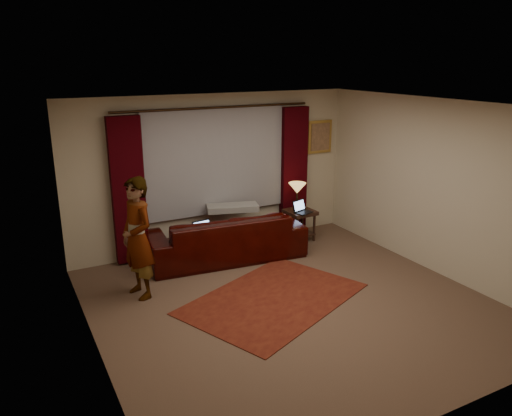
# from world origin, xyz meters

# --- Properties ---
(floor) EXTENTS (5.00, 5.00, 0.01)m
(floor) POSITION_xyz_m (0.00, 0.00, -0.01)
(floor) COLOR brown
(floor) RESTS_ON ground
(ceiling) EXTENTS (5.00, 5.00, 0.02)m
(ceiling) POSITION_xyz_m (0.00, 0.00, 2.60)
(ceiling) COLOR silver
(ceiling) RESTS_ON ground
(wall_back) EXTENTS (5.00, 0.02, 2.60)m
(wall_back) POSITION_xyz_m (0.00, 2.50, 1.30)
(wall_back) COLOR beige
(wall_back) RESTS_ON ground
(wall_front) EXTENTS (5.00, 0.02, 2.60)m
(wall_front) POSITION_xyz_m (0.00, -2.50, 1.30)
(wall_front) COLOR beige
(wall_front) RESTS_ON ground
(wall_left) EXTENTS (0.02, 5.00, 2.60)m
(wall_left) POSITION_xyz_m (-2.50, 0.00, 1.30)
(wall_left) COLOR beige
(wall_left) RESTS_ON ground
(wall_right) EXTENTS (0.02, 5.00, 2.60)m
(wall_right) POSITION_xyz_m (2.50, 0.00, 1.30)
(wall_right) COLOR beige
(wall_right) RESTS_ON ground
(sheer_curtain) EXTENTS (2.50, 0.05, 1.80)m
(sheer_curtain) POSITION_xyz_m (0.00, 2.44, 1.50)
(sheer_curtain) COLOR #929299
(sheer_curtain) RESTS_ON wall_back
(drape_left) EXTENTS (0.50, 0.14, 2.30)m
(drape_left) POSITION_xyz_m (-1.50, 2.39, 1.18)
(drape_left) COLOR black
(drape_left) RESTS_ON floor
(drape_right) EXTENTS (0.50, 0.14, 2.30)m
(drape_right) POSITION_xyz_m (1.50, 2.39, 1.18)
(drape_right) COLOR black
(drape_right) RESTS_ON floor
(curtain_rod) EXTENTS (0.04, 0.04, 3.40)m
(curtain_rod) POSITION_xyz_m (0.00, 2.39, 2.38)
(curtain_rod) COLOR black
(curtain_rod) RESTS_ON wall_back
(picture_frame) EXTENTS (0.50, 0.04, 0.60)m
(picture_frame) POSITION_xyz_m (2.10, 2.47, 1.75)
(picture_frame) COLOR gold
(picture_frame) RESTS_ON wall_back
(sofa) EXTENTS (2.62, 1.34, 1.02)m
(sofa) POSITION_xyz_m (-0.11, 1.86, 0.51)
(sofa) COLOR black
(sofa) RESTS_ON floor
(throw_blanket) EXTENTS (0.91, 0.57, 0.10)m
(throw_blanket) POSITION_xyz_m (0.15, 2.14, 1.02)
(throw_blanket) COLOR gray
(throw_blanket) RESTS_ON sofa
(clothing_pile) EXTENTS (0.53, 0.44, 0.20)m
(clothing_pile) POSITION_xyz_m (0.67, 1.61, 0.61)
(clothing_pile) COLOR brown
(clothing_pile) RESTS_ON sofa
(laptop_sofa) EXTENTS (0.35, 0.38, 0.22)m
(laptop_sofa) POSITION_xyz_m (-0.54, 1.66, 0.62)
(laptop_sofa) COLOR black
(laptop_sofa) RESTS_ON sofa
(area_rug) EXTENTS (2.84, 2.41, 0.01)m
(area_rug) POSITION_xyz_m (-0.15, 0.22, 0.01)
(area_rug) COLOR #601F13
(area_rug) RESTS_ON floor
(end_table) EXTENTS (0.50, 0.50, 0.55)m
(end_table) POSITION_xyz_m (1.42, 2.01, 0.28)
(end_table) COLOR black
(end_table) RESTS_ON floor
(tiffany_lamp) EXTENTS (0.37, 0.37, 0.49)m
(tiffany_lamp) POSITION_xyz_m (1.38, 2.07, 0.80)
(tiffany_lamp) COLOR olive
(tiffany_lamp) RESTS_ON end_table
(laptop_table) EXTENTS (0.38, 0.40, 0.21)m
(laptop_table) POSITION_xyz_m (1.39, 1.87, 0.66)
(laptop_table) COLOR black
(laptop_table) RESTS_ON end_table
(person) EXTENTS (0.59, 0.59, 1.67)m
(person) POSITION_xyz_m (-1.70, 1.18, 0.84)
(person) COLOR gray
(person) RESTS_ON floor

